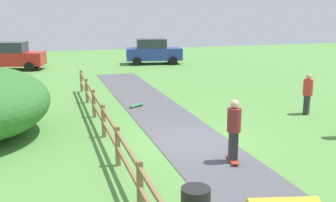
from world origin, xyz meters
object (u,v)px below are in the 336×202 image
parked_car_red (12,56)px  parked_car_blue (153,51)px  bystander_red (308,92)px  skateboard_loose (137,105)px  skater_riding (234,128)px

parked_car_red → parked_car_blue: same height
bystander_red → parked_car_blue: bearing=96.8°
skateboard_loose → bystander_red: 7.05m
parked_car_red → parked_car_blue: bearing=-0.0°
bystander_red → parked_car_blue: size_ratio=0.37×
skateboard_loose → bystander_red: bearing=-26.9°
skater_riding → parked_car_red: bearing=109.0°
skateboard_loose → parked_car_blue: size_ratio=0.18×
skater_riding → parked_car_red: size_ratio=0.39×
parked_car_red → parked_car_blue: size_ratio=1.02×
parked_car_blue → parked_car_red: bearing=180.0°
skater_riding → skateboard_loose: size_ratio=2.26×
bystander_red → parked_car_red: parked_car_red is taller
parked_car_blue → skateboard_loose: bearing=-108.2°
skateboard_loose → parked_car_blue: parked_car_blue is taller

